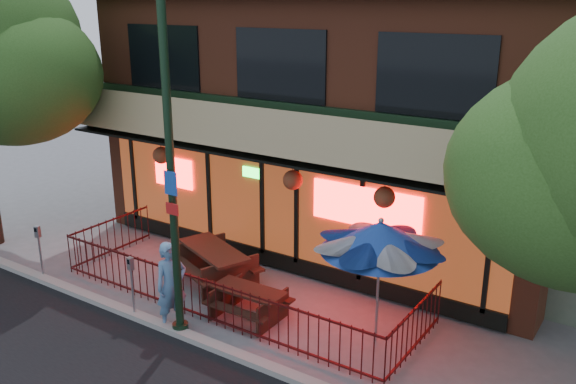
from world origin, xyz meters
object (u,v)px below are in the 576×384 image
(picnic_table_left, at_px, (214,260))
(pedestrian, at_px, (171,286))
(street_light, at_px, (172,183))
(picnic_table_right, at_px, (249,299))
(patio_umbrella, at_px, (380,237))
(parking_meter_far, at_px, (39,243))
(parking_meter_near, at_px, (131,277))

(picnic_table_left, bearing_deg, pedestrian, -73.13)
(street_light, bearing_deg, picnic_table_right, 57.20)
(street_light, height_order, picnic_table_right, street_light)
(street_light, bearing_deg, patio_umbrella, 28.89)
(picnic_table_left, relative_size, pedestrian, 1.34)
(picnic_table_right, relative_size, pedestrian, 0.86)
(pedestrian, bearing_deg, street_light, -90.09)
(patio_umbrella, bearing_deg, pedestrian, -154.19)
(street_light, bearing_deg, picnic_table_left, 112.87)
(street_light, distance_m, picnic_table_left, 3.45)
(street_light, relative_size, parking_meter_far, 5.22)
(patio_umbrella, bearing_deg, picnic_table_left, 176.91)
(street_light, height_order, picnic_table_left, street_light)
(picnic_table_left, relative_size, picnic_table_right, 1.56)
(picnic_table_right, xyz_separation_m, parking_meter_far, (-5.26, -1.23, 0.47))
(picnic_table_right, relative_size, parking_meter_near, 1.16)
(patio_umbrella, relative_size, parking_meter_far, 1.92)
(picnic_table_right, bearing_deg, parking_meter_far, -166.80)
(parking_meter_far, bearing_deg, picnic_table_right, 13.20)
(picnic_table_right, bearing_deg, parking_meter_near, -147.18)
(picnic_table_left, xyz_separation_m, pedestrian, (0.61, -2.02, 0.35))
(picnic_table_left, bearing_deg, street_light, -67.13)
(parking_meter_near, bearing_deg, pedestrian, 10.32)
(picnic_table_right, relative_size, parking_meter_far, 1.18)
(street_light, distance_m, parking_meter_far, 5.00)
(parking_meter_near, bearing_deg, parking_meter_far, 178.58)
(picnic_table_left, relative_size, parking_meter_near, 1.81)
(street_light, xyz_separation_m, picnic_table_right, (0.80, 1.24, -2.71))
(picnic_table_left, height_order, patio_umbrella, patio_umbrella)
(parking_meter_near, xyz_separation_m, parking_meter_far, (-3.23, 0.08, -0.02))
(street_light, xyz_separation_m, parking_meter_far, (-4.47, 0.00, -2.24))
(street_light, relative_size, patio_umbrella, 2.72)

